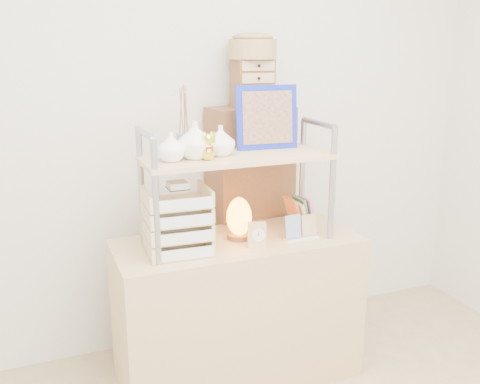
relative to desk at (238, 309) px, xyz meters
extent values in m
cube|color=silver|center=(0.00, 0.50, 0.93)|extent=(3.40, 0.02, 2.60)
cube|color=tan|center=(0.00, 0.00, 0.00)|extent=(1.20, 0.50, 0.75)
cube|color=brown|center=(0.22, 0.37, 0.30)|extent=(0.47, 0.28, 1.35)
cylinder|color=#969AA4|center=(-0.43, -0.15, 0.65)|extent=(0.03, 0.03, 0.55)
cylinder|color=#969AA4|center=(-0.43, 0.15, 0.65)|extent=(0.03, 0.03, 0.55)
cylinder|color=#969AA4|center=(-0.43, 0.00, 0.93)|extent=(0.03, 0.30, 0.03)
cylinder|color=#969AA4|center=(0.43, -0.15, 0.65)|extent=(0.03, 0.03, 0.55)
cylinder|color=#969AA4|center=(0.43, 0.15, 0.65)|extent=(0.03, 0.03, 0.55)
cylinder|color=#969AA4|center=(0.43, 0.00, 0.93)|extent=(0.03, 0.30, 0.03)
cube|color=tan|center=(0.00, 0.00, 0.79)|extent=(0.90, 0.34, 0.02)
imported|color=white|center=(-0.32, -0.02, 0.86)|extent=(0.13, 0.13, 0.13)
imported|color=white|center=(-0.21, 0.00, 0.88)|extent=(0.16, 0.16, 0.17)
imported|color=white|center=(-0.08, 0.02, 0.87)|extent=(0.13, 0.13, 0.14)
cylinder|color=#254EA3|center=(-0.22, 0.12, 0.85)|extent=(0.07, 0.07, 0.10)
cube|color=#1221AD|center=(0.19, 0.10, 0.95)|extent=(0.32, 0.08, 0.31)
cube|color=brown|center=(0.19, 0.09, 0.95)|extent=(0.26, 0.05, 0.25)
cube|color=pink|center=(0.38, 0.00, 0.46)|extent=(0.05, 0.12, 0.17)
cube|color=#4A9551|center=(0.36, 0.02, 0.46)|extent=(0.06, 0.12, 0.17)
cube|color=tan|center=(0.34, 0.00, 0.46)|extent=(0.06, 0.13, 0.17)
cube|color=#C5612E|center=(0.32, 0.02, 0.46)|extent=(0.07, 0.14, 0.17)
cube|color=#DEB885|center=(-0.31, -0.03, 0.38)|extent=(0.29, 0.27, 0.01)
cube|color=white|center=(-0.31, -0.16, 0.41)|extent=(0.25, 0.02, 0.05)
cube|color=#DEB885|center=(-0.31, -0.03, 0.46)|extent=(0.29, 0.27, 0.01)
cube|color=white|center=(-0.31, -0.16, 0.48)|extent=(0.25, 0.02, 0.05)
cube|color=#DEB885|center=(-0.31, -0.03, 0.53)|extent=(0.29, 0.27, 0.01)
cube|color=white|center=(-0.31, -0.16, 0.56)|extent=(0.25, 0.02, 0.05)
cube|color=#DEB885|center=(-0.31, -0.03, 0.61)|extent=(0.29, 0.27, 0.01)
cube|color=white|center=(-0.31, -0.16, 0.63)|extent=(0.25, 0.02, 0.05)
cube|color=beige|center=(-0.31, -0.05, 0.69)|extent=(0.08, 0.08, 0.03)
cylinder|color=brown|center=(0.01, 0.02, 0.39)|extent=(0.12, 0.12, 0.03)
ellipsoid|color=orange|center=(0.01, 0.02, 0.49)|extent=(0.14, 0.13, 0.18)
cube|color=tan|center=(0.05, -0.12, 0.44)|extent=(0.09, 0.06, 0.12)
cylinder|color=white|center=(0.05, -0.14, 0.44)|extent=(0.06, 0.02, 0.06)
cube|color=white|center=(0.29, -0.11, 0.38)|extent=(0.18, 0.05, 0.01)
cube|color=navy|center=(0.25, -0.10, 0.44)|extent=(0.08, 0.03, 0.12)
cube|color=tan|center=(0.34, -0.10, 0.44)|extent=(0.08, 0.02, 0.11)
cube|color=brown|center=(0.22, 0.35, 1.10)|extent=(0.20, 0.15, 0.25)
cube|color=tan|center=(0.22, 0.27, 1.01)|extent=(0.18, 0.01, 0.05)
cube|color=tan|center=(0.22, 0.27, 1.07)|extent=(0.18, 0.01, 0.05)
cube|color=tan|center=(0.22, 0.27, 1.13)|extent=(0.18, 0.01, 0.05)
cube|color=tan|center=(0.22, 0.27, 1.19)|extent=(0.18, 0.01, 0.05)
cylinder|color=#997745|center=(0.22, 0.35, 1.28)|extent=(0.25, 0.25, 0.10)
camera|label=1|loc=(-0.91, -2.28, 1.29)|focal=40.00mm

